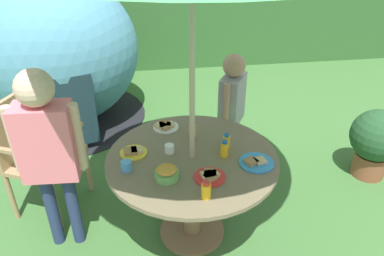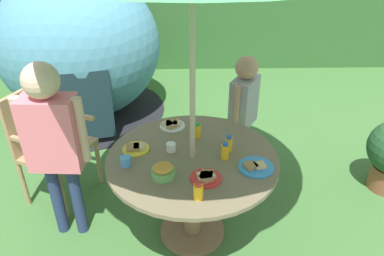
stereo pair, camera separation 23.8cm
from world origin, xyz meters
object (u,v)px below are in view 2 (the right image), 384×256
Objects in this scene: child_in_grey_shirt at (244,102)px; juice_bottle_mid_right at (198,191)px; plate_far_right at (206,177)px; juice_bottle_far_left at (197,130)px; plate_center_back at (136,148)px; cup_far at (126,161)px; snack_bowl at (163,171)px; juice_bottle_near_right at (225,151)px; juice_bottle_mid_left at (229,144)px; garden_table at (192,177)px; child_in_pink_shirt at (52,134)px; cup_near at (171,147)px; plate_near_left at (256,167)px; wooden_chair at (47,138)px; plate_center_front at (172,125)px; dome_tent at (80,47)px.

child_in_grey_shirt is 9.94× the size of juice_bottle_mid_right.
plate_far_right is 0.50m from juice_bottle_far_left.
plate_center_back is 0.19m from cup_far.
snack_bowl is 0.28m from cup_far.
juice_bottle_mid_right is (-0.44, -1.20, 0.04)m from child_in_grey_shirt.
child_in_grey_shirt reaches higher than cup_far.
juice_bottle_mid_left is at bearing 69.71° from juice_bottle_near_right.
juice_bottle_near_right is at bearing -57.29° from juice_bottle_far_left.
garden_table is 0.34m from juice_bottle_far_left.
child_in_pink_shirt is at bearing 176.53° from juice_bottle_near_right.
juice_bottle_mid_left is at bearing 13.06° from cup_far.
juice_bottle_mid_right is at bearing -116.03° from juice_bottle_near_right.
juice_bottle_far_left is (-0.04, 0.50, 0.04)m from plate_far_right.
juice_bottle_mid_right reaches higher than cup_near.
juice_bottle_mid_left is 0.54m from juice_bottle_mid_right.
garden_table is 5.06× the size of plate_near_left.
child_in_grey_shirt is (1.65, 0.26, 0.18)m from wooden_chair.
snack_bowl is (-0.65, -1.00, 0.02)m from child_in_grey_shirt.
plate_center_front is 0.57m from juice_bottle_near_right.
garden_table is 0.32m from juice_bottle_near_right.
plate_center_front is at bearing 86.39° from snack_bowl.
child_in_pink_shirt is 9.07× the size of snack_bowl.
dome_tent is at bearing 118.89° from cup_near.
wooden_chair reaches higher than juice_bottle_far_left.
child_in_grey_shirt reaches higher than wooden_chair.
snack_bowl is 0.45m from juice_bottle_near_right.
dome_tent reaches higher than plate_center_back.
plate_near_left is (0.33, 0.11, -0.00)m from plate_far_right.
juice_bottle_mid_right is at bearing -35.76° from cup_far.
plate_far_right is 0.54m from cup_far.
wooden_chair is 1.05m from plate_center_front.
cup_near is at bearing 109.00° from juice_bottle_mid_right.
snack_bowl is at bearing -154.96° from juice_bottle_near_right.
juice_bottle_near_right is 1.06× the size of juice_bottle_mid_right.
snack_bowl reaches higher than plate_center_back.
child_in_pink_shirt is 0.80m from cup_near.
dome_tent is 2.17m from juice_bottle_far_left.
juice_bottle_mid_left is (-0.16, 0.21, 0.04)m from plate_near_left.
plate_center_back is at bearing -159.64° from juice_bottle_far_left.
juice_bottle_mid_left is (0.44, 0.28, 0.01)m from snack_bowl.
snack_bowl is at bearing 135.20° from juice_bottle_mid_right.
wooden_chair is 8.48× the size of juice_bottle_far_left.
dome_tent reaches higher than snack_bowl.
juice_bottle_mid_left is at bearing 65.01° from juice_bottle_mid_right.
cup_near is (-0.15, 0.07, 0.20)m from garden_table.
cup_near is (1.04, -0.45, 0.19)m from wooden_chair.
cup_far reaches higher than cup_near.
child_in_pink_shirt reaches higher than plate_far_right.
child_in_grey_shirt reaches higher than juice_bottle_far_left.
wooden_chair is 1.27m from juice_bottle_far_left.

